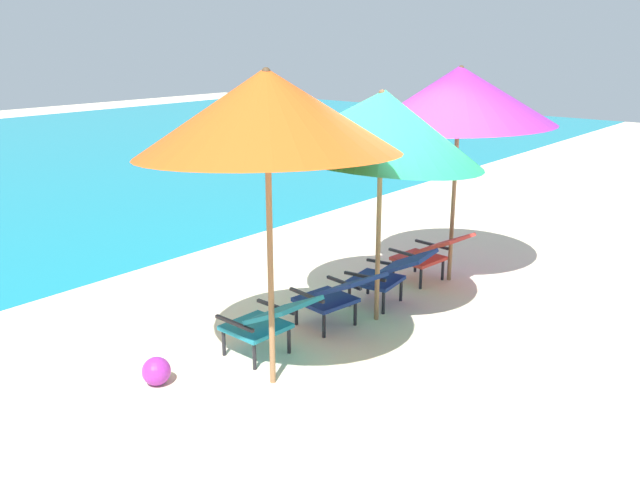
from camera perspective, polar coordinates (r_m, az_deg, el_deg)
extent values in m
plane|color=beige|center=(9.93, -15.13, -0.56)|extent=(40.00, 40.00, 0.00)
cube|color=teal|center=(6.34, -5.44, -7.32)|extent=(0.54, 0.52, 0.04)
cube|color=teal|center=(5.99, -3.11, -5.95)|extent=(0.54, 0.54, 0.27)
cylinder|color=black|center=(6.42, -8.15, -8.59)|extent=(0.04, 0.04, 0.26)
cylinder|color=black|center=(6.68, -5.24, -7.43)|extent=(0.04, 0.04, 0.26)
cylinder|color=black|center=(6.13, -5.57, -9.76)|extent=(0.04, 0.04, 0.26)
cylinder|color=black|center=(6.40, -2.65, -8.48)|extent=(0.04, 0.04, 0.26)
cube|color=black|center=(6.13, -7.26, -7.01)|extent=(0.05, 0.50, 0.03)
cube|color=black|center=(6.46, -3.77, -5.66)|extent=(0.05, 0.50, 0.03)
cube|color=navy|center=(6.93, 0.49, -5.08)|extent=(0.58, 0.57, 0.04)
cube|color=navy|center=(6.59, 2.67, -3.78)|extent=(0.59, 0.58, 0.27)
cylinder|color=black|center=(7.00, -2.02, -6.20)|extent=(0.04, 0.04, 0.26)
cylinder|color=black|center=(7.27, 0.63, -5.29)|extent=(0.04, 0.04, 0.26)
cylinder|color=black|center=(6.71, 0.33, -7.23)|extent=(0.04, 0.04, 0.26)
cylinder|color=black|center=(6.99, 2.99, -6.23)|extent=(0.04, 0.04, 0.26)
cube|color=black|center=(6.72, -1.14, -4.69)|extent=(0.10, 0.50, 0.03)
cube|color=black|center=(7.06, 2.04, -3.64)|extent=(0.10, 0.50, 0.03)
cube|color=navy|center=(7.51, 4.74, -3.38)|extent=(0.58, 0.57, 0.04)
cube|color=navy|center=(7.27, 7.36, -1.90)|extent=(0.59, 0.58, 0.27)
cylinder|color=black|center=(7.47, 2.50, -4.67)|extent=(0.04, 0.04, 0.26)
cylinder|color=black|center=(7.83, 4.09, -3.67)|extent=(0.04, 0.04, 0.26)
cylinder|color=black|center=(7.29, 5.39, -5.29)|extent=(0.04, 0.04, 0.26)
cylinder|color=black|center=(7.66, 6.87, -4.23)|extent=(0.04, 0.04, 0.26)
cube|color=black|center=(7.25, 3.82, -3.10)|extent=(0.10, 0.50, 0.03)
cube|color=black|center=(7.69, 5.65, -1.97)|extent=(0.10, 0.50, 0.03)
cube|color=red|center=(8.29, 8.34, -1.55)|extent=(0.57, 0.55, 0.04)
cube|color=red|center=(8.01, 10.50, -0.29)|extent=(0.57, 0.56, 0.27)
cylinder|color=black|center=(8.29, 6.22, -2.55)|extent=(0.04, 0.04, 0.26)
cylinder|color=black|center=(8.62, 8.07, -1.86)|extent=(0.04, 0.04, 0.26)
cylinder|color=black|center=(8.05, 8.53, -3.24)|extent=(0.04, 0.04, 0.26)
cylinder|color=black|center=(8.39, 10.34, -2.50)|extent=(0.04, 0.04, 0.26)
cube|color=black|center=(8.06, 7.25, -1.15)|extent=(0.08, 0.50, 0.03)
cube|color=black|center=(8.45, 9.44, -0.38)|extent=(0.08, 0.50, 0.03)
cylinder|color=olive|center=(5.56, -4.21, -2.75)|extent=(0.05, 0.05, 2.01)
cone|color=#EA5619|center=(5.27, -4.52, 10.76)|extent=(2.91, 2.93, 0.79)
sphere|color=#4C3823|center=(5.25, -4.59, 14.01)|extent=(0.07, 0.07, 0.07)
cylinder|color=olive|center=(6.90, 4.96, -0.01)|extent=(0.05, 0.05, 1.75)
cone|color=#1E9E60|center=(6.66, 5.21, 9.71)|extent=(3.00, 3.00, 0.85)
sphere|color=#4C3823|center=(6.63, 5.28, 12.28)|extent=(0.07, 0.07, 0.07)
cylinder|color=olive|center=(8.18, 11.21, 3.01)|extent=(0.05, 0.05, 1.92)
cone|color=purple|center=(7.99, 11.73, 11.85)|extent=(2.63, 2.65, 0.76)
sphere|color=#4C3823|center=(7.97, 11.86, 14.03)|extent=(0.07, 0.07, 0.07)
sphere|color=purple|center=(6.03, -13.68, -10.73)|extent=(0.25, 0.25, 0.25)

